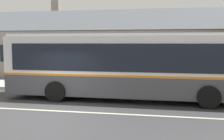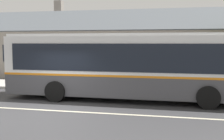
% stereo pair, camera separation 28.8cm
% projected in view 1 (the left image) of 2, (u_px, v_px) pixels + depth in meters
% --- Properties ---
extents(ground_plane, '(300.00, 300.00, 0.00)m').
position_uv_depth(ground_plane, '(50.00, 111.00, 11.65)').
color(ground_plane, '#38383A').
extents(sidewalk_far, '(60.00, 3.00, 0.15)m').
position_uv_depth(sidewalk_far, '(89.00, 87.00, 17.51)').
color(sidewalk_far, '#ADAAA3').
rests_on(sidewalk_far, ground).
extents(lane_divider_stripe, '(60.00, 0.16, 0.01)m').
position_uv_depth(lane_divider_stripe, '(50.00, 111.00, 11.65)').
color(lane_divider_stripe, beige).
rests_on(lane_divider_stripe, ground).
extents(community_building, '(26.66, 8.80, 6.68)m').
position_uv_depth(community_building, '(132.00, 53.00, 24.03)').
color(community_building, gray).
rests_on(community_building, ground).
extents(transit_bus, '(12.00, 2.85, 3.25)m').
position_uv_depth(transit_bus, '(128.00, 65.00, 13.78)').
color(transit_bus, '#47474C').
rests_on(transit_bus, ground).
extents(bench_by_building, '(1.76, 0.51, 0.94)m').
position_uv_depth(bench_by_building, '(38.00, 78.00, 17.90)').
color(bench_by_building, brown).
rests_on(bench_by_building, sidewalk_far).
extents(bench_down_street, '(1.72, 0.51, 0.94)m').
position_uv_depth(bench_down_street, '(113.00, 80.00, 16.96)').
color(bench_down_street, brown).
rests_on(bench_down_street, sidewalk_far).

